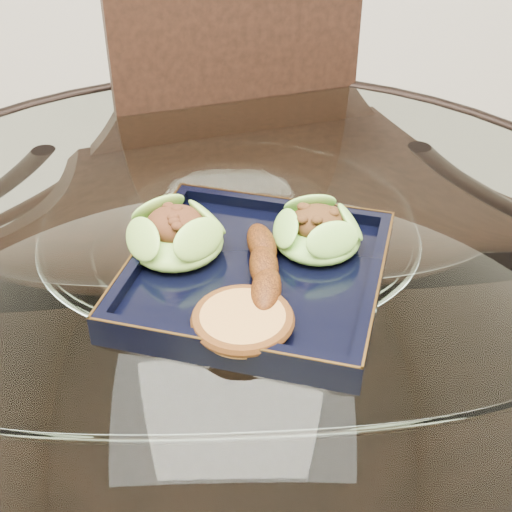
{
  "coord_description": "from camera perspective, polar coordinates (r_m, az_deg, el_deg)",
  "views": [
    {
      "loc": [
        0.02,
        -0.68,
        1.25
      ],
      "look_at": [
        0.03,
        -0.06,
        0.8
      ],
      "focal_mm": 50.0,
      "sensor_mm": 36.0,
      "label": 1
    }
  ],
  "objects": [
    {
      "name": "crumb_patty",
      "position": [
        0.7,
        -1.07,
        -5.25
      ],
      "size": [
        0.11,
        0.11,
        0.02
      ],
      "primitive_type": "cylinder",
      "rotation": [
        0.0,
        0.0,
        0.2
      ],
      "color": "#B7863D",
      "rests_on": "navy_plate"
    },
    {
      "name": "lettuce_wrap_right",
      "position": [
        0.81,
        4.94,
        1.78
      ],
      "size": [
        0.12,
        0.12,
        0.04
      ],
      "primitive_type": "ellipsoid",
      "rotation": [
        0.0,
        0.0,
        -0.19
      ],
      "color": "#599A2C",
      "rests_on": "navy_plate"
    },
    {
      "name": "dining_chair",
      "position": [
        1.23,
        0.41,
        2.1
      ],
      "size": [
        0.55,
        0.55,
        1.02
      ],
      "rotation": [
        0.0,
        0.0,
        0.3
      ],
      "color": "#311A10",
      "rests_on": "ground"
    },
    {
      "name": "navy_plate",
      "position": [
        0.78,
        0.0,
        -1.78
      ],
      "size": [
        0.33,
        0.33,
        0.02
      ],
      "primitive_type": "cube",
      "rotation": [
        0.0,
        0.0,
        -0.28
      ],
      "color": "black",
      "rests_on": "dining_table"
    },
    {
      "name": "dining_table",
      "position": [
        0.94,
        -1.85,
        -8.15
      ],
      "size": [
        1.13,
        1.13,
        0.77
      ],
      "color": "white",
      "rests_on": "ground"
    },
    {
      "name": "lettuce_wrap_left",
      "position": [
        0.8,
        -6.4,
        1.51
      ],
      "size": [
        0.13,
        0.13,
        0.04
      ],
      "primitive_type": "ellipsoid",
      "rotation": [
        0.0,
        0.0,
        0.22
      ],
      "color": "#558B28",
      "rests_on": "navy_plate"
    },
    {
      "name": "roasted_plantain",
      "position": [
        0.76,
        0.63,
        -0.79
      ],
      "size": [
        0.04,
        0.15,
        0.03
      ],
      "primitive_type": "ellipsoid",
      "rotation": [
        0.0,
        0.0,
        1.6
      ],
      "color": "#632B0A",
      "rests_on": "navy_plate"
    }
  ]
}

